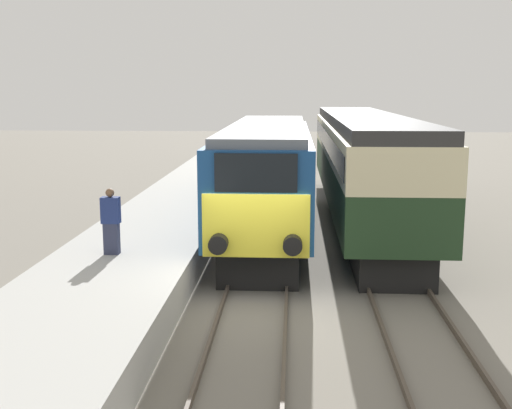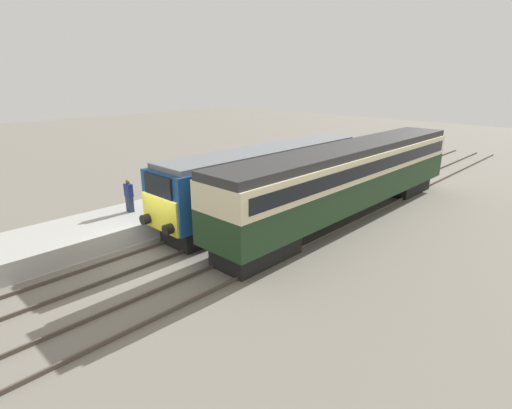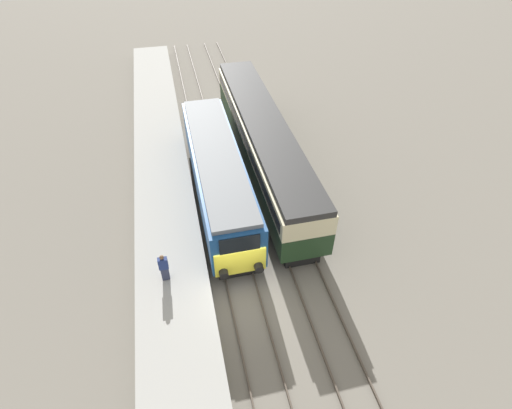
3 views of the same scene
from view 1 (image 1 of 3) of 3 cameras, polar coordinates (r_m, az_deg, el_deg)
ground_plane at (r=14.60m, az=-0.16°, el=-9.15°), size 120.00×120.00×0.00m
platform_left at (r=22.57m, az=-7.30°, el=-1.10°), size 3.50×50.00×0.87m
rails_near_track at (r=19.36m, az=0.75°, el=-4.04°), size 1.51×60.00×0.14m
rails_far_track at (r=19.51m, az=10.80°, el=-4.11°), size 1.50×60.00×0.14m
locomotive at (r=21.28m, az=1.05°, el=2.76°), size 2.70×13.78×3.70m
passenger_carriage at (r=23.99m, az=9.47°, el=4.22°), size 2.75×18.42×3.92m
person_on_platform at (r=15.92m, az=-12.76°, el=-1.51°), size 0.44×0.26×1.62m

